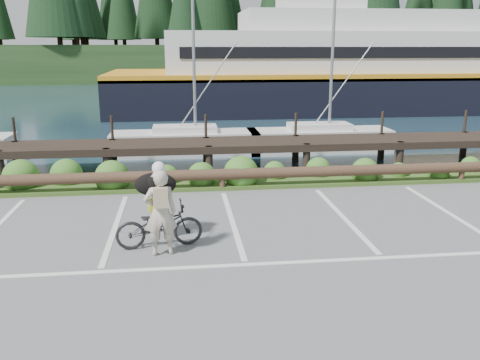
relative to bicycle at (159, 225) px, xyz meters
name	(u,v)px	position (x,y,z in m)	size (l,w,h in m)	color
ground	(243,256)	(1.58, -0.67, -0.45)	(72.00, 72.00, 0.00)	#5A5A5D
harbor_backdrop	(187,70)	(1.97, 77.80, -0.45)	(170.00, 160.00, 30.00)	#192E3C
vegetation_strip	(220,182)	(1.58, 4.63, -0.40)	(34.00, 1.60, 0.10)	#3D5B21
log_rail	(222,190)	(1.58, 3.93, -0.45)	(32.00, 0.30, 0.60)	#443021
bicycle	(159,225)	(0.00, 0.00, 0.00)	(0.59, 1.70, 0.89)	black
cyclist	(160,213)	(0.05, -0.39, 0.39)	(0.61, 0.40, 1.68)	#B9AF9D
dog	(155,184)	(-0.07, 0.54, 0.69)	(0.85, 0.41, 0.49)	black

